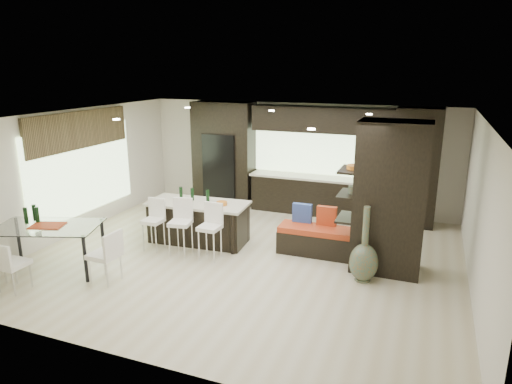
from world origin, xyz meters
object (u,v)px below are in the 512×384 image
at_px(dining_table, 50,248).
at_px(chair_end, 105,258).
at_px(bench, 315,240).
at_px(chair_near, 13,267).
at_px(stool_right, 210,237).
at_px(stool_left, 153,230).
at_px(kitchen_island, 199,222).
at_px(floor_vase, 365,244).
at_px(stool_mid, 181,233).

relative_size(dining_table, chair_end, 2.09).
bearing_deg(bench, chair_near, -143.11).
xyz_separation_m(stool_right, bench, (1.81, 0.98, -0.16)).
distance_m(stool_left, stool_right, 1.26).
relative_size(kitchen_island, chair_near, 2.56).
bearing_deg(chair_near, chair_end, 33.37).
height_order(stool_right, chair_end, stool_right).
xyz_separation_m(kitchen_island, floor_vase, (3.50, -0.61, 0.24)).
xyz_separation_m(stool_right, chair_end, (-1.24, -1.50, -0.01)).
height_order(stool_mid, stool_right, stool_mid).
bearing_deg(chair_end, dining_table, 91.91).
distance_m(kitchen_island, stool_left, 0.96).
distance_m(floor_vase, chair_end, 4.42).
distance_m(kitchen_island, chair_near, 3.53).
bearing_deg(dining_table, chair_end, -19.01).
bearing_deg(floor_vase, chair_end, -158.41).
height_order(kitchen_island, bench, kitchen_island).
xyz_separation_m(stool_mid, chair_end, (-0.61, -1.49, -0.02)).
bearing_deg(dining_table, stool_left, 33.03).
relative_size(stool_left, chair_end, 0.99).
bearing_deg(chair_near, floor_vase, 24.27).
height_order(floor_vase, chair_near, floor_vase).
bearing_deg(chair_end, stool_left, 2.82).
bearing_deg(stool_mid, dining_table, -150.33).
relative_size(stool_left, stool_right, 0.96).
bearing_deg(bench, kitchen_island, -175.03).
bearing_deg(stool_right, floor_vase, 4.17).
bearing_deg(floor_vase, kitchen_island, 170.14).
bearing_deg(stool_mid, bench, 12.12).
distance_m(stool_right, dining_table, 2.86).
xyz_separation_m(stool_left, floor_vase, (4.13, 0.12, 0.25)).
xyz_separation_m(stool_right, floor_vase, (2.87, 0.13, 0.23)).
height_order(kitchen_island, dining_table, kitchen_island).
height_order(bench, dining_table, dining_table).
bearing_deg(stool_left, chair_near, -116.74).
distance_m(kitchen_island, bench, 2.46).
bearing_deg(stool_mid, chair_near, -138.16).
bearing_deg(stool_left, floor_vase, 1.96).
bearing_deg(stool_mid, chair_end, -122.06).
bearing_deg(kitchen_island, stool_left, -134.93).
height_order(bench, chair_near, chair_near).
height_order(stool_left, stool_mid, stool_mid).
height_order(stool_left, bench, stool_left).
distance_m(floor_vase, chair_near, 5.84).
xyz_separation_m(bench, dining_table, (-4.24, -2.48, 0.15)).
bearing_deg(kitchen_island, stool_right, -53.36).
relative_size(kitchen_island, stool_right, 2.34).
bearing_deg(stool_mid, floor_vase, -7.71).
bearing_deg(stool_mid, stool_right, -9.49).
xyz_separation_m(kitchen_island, stool_left, (-0.63, -0.73, -0.01)).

